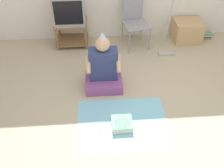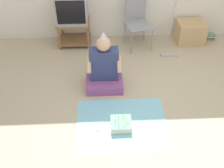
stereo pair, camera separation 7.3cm
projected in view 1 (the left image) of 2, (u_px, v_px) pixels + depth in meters
name	position (u px, v px, depth m)	size (l,w,h in m)	color
ground_plane	(150.00, 111.00, 3.51)	(16.00, 16.00, 0.00)	tan
tv_stand	(71.00, 31.00, 4.68)	(0.57, 0.46, 0.44)	olive
tv	(69.00, 8.00, 4.41)	(0.53, 0.45, 0.50)	#99999E
folding_chair	(135.00, 18.00, 4.53)	(0.50, 0.51, 0.92)	gray
cardboard_box_stack	(187.00, 31.00, 4.83)	(0.49, 0.44, 0.38)	tan
dust_mop	(169.00, 33.00, 4.38)	(0.28, 0.34, 1.30)	#B2ADA3
book_pile	(207.00, 36.00, 4.98)	(0.18, 0.14, 0.11)	#A88933
person_seated	(103.00, 69.00, 3.74)	(0.53, 0.45, 0.87)	#8C4C8C
party_cloth	(123.00, 123.00, 3.34)	(1.16, 0.91, 0.01)	#7FC6E0
birthday_cake	(122.00, 124.00, 3.28)	(0.26, 0.26, 0.14)	#F4E0C6
plastic_spoon_near	(101.00, 130.00, 3.25)	(0.07, 0.14, 0.01)	white
plastic_spoon_far	(97.00, 132.00, 3.23)	(0.04, 0.15, 0.01)	white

